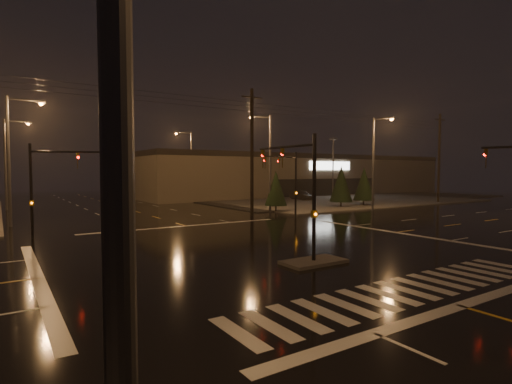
# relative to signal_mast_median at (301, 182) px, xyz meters

# --- Properties ---
(ground) EXTENTS (140.00, 140.00, 0.00)m
(ground) POSITION_rel_signal_mast_median_xyz_m (-0.00, 3.07, -3.75)
(ground) COLOR black
(ground) RESTS_ON ground
(sidewalk_ne) EXTENTS (36.00, 36.00, 0.12)m
(sidewalk_ne) POSITION_rel_signal_mast_median_xyz_m (30.00, 33.07, -3.69)
(sidewalk_ne) COLOR #484540
(sidewalk_ne) RESTS_ON ground
(median_island) EXTENTS (3.00, 1.60, 0.15)m
(median_island) POSITION_rel_signal_mast_median_xyz_m (-0.00, -0.93, -3.68)
(median_island) COLOR #484540
(median_island) RESTS_ON ground
(crosswalk) EXTENTS (15.00, 2.60, 0.01)m
(crosswalk) POSITION_rel_signal_mast_median_xyz_m (-0.00, -5.93, -3.75)
(crosswalk) COLOR beige
(crosswalk) RESTS_ON ground
(stop_bar_near) EXTENTS (16.00, 0.50, 0.01)m
(stop_bar_near) POSITION_rel_signal_mast_median_xyz_m (-0.00, -7.93, -3.75)
(stop_bar_near) COLOR beige
(stop_bar_near) RESTS_ON ground
(stop_bar_far) EXTENTS (16.00, 0.50, 0.01)m
(stop_bar_far) POSITION_rel_signal_mast_median_xyz_m (-0.00, 14.07, -3.75)
(stop_bar_far) COLOR beige
(stop_bar_far) RESTS_ON ground
(parking_lot) EXTENTS (50.00, 24.00, 0.08)m
(parking_lot) POSITION_rel_signal_mast_median_xyz_m (35.00, 31.07, -3.71)
(parking_lot) COLOR black
(parking_lot) RESTS_ON ground
(retail_building) EXTENTS (60.20, 28.30, 7.20)m
(retail_building) POSITION_rel_signal_mast_median_xyz_m (35.00, 49.06, 0.09)
(retail_building) COLOR #675F4A
(retail_building) RESTS_ON ground
(signal_mast_median) EXTENTS (0.25, 4.59, 6.00)m
(signal_mast_median) POSITION_rel_signal_mast_median_xyz_m (0.00, 0.00, 0.00)
(signal_mast_median) COLOR black
(signal_mast_median) RESTS_ON ground
(signal_mast_ne) EXTENTS (4.84, 1.86, 6.00)m
(signal_mast_ne) POSITION_rel_signal_mast_median_xyz_m (9.50, 13.21, 0.04)
(signal_mast_ne) COLOR black
(signal_mast_ne) RESTS_ON ground
(signal_mast_nw) EXTENTS (4.84, 1.86, 6.00)m
(signal_mast_nw) POSITION_rel_signal_mast_median_xyz_m (-9.50, 13.21, 0.04)
(signal_mast_nw) COLOR black
(signal_mast_nw) RESTS_ON ground
(streetlight_1) EXTENTS (2.77, 0.32, 10.00)m
(streetlight_1) POSITION_rel_signal_mast_median_xyz_m (-11.18, 21.07, 2.05)
(streetlight_1) COLOR #38383A
(streetlight_1) RESTS_ON ground
(streetlight_2) EXTENTS (2.77, 0.32, 10.00)m
(streetlight_2) POSITION_rel_signal_mast_median_xyz_m (-11.18, 37.07, 2.05)
(streetlight_2) COLOR #38383A
(streetlight_2) RESTS_ON ground
(streetlight_3) EXTENTS (2.77, 0.32, 10.00)m
(streetlight_3) POSITION_rel_signal_mast_median_xyz_m (11.18, 19.07, 2.05)
(streetlight_3) COLOR #38383A
(streetlight_3) RESTS_ON ground
(streetlight_4) EXTENTS (2.77, 0.32, 10.00)m
(streetlight_4) POSITION_rel_signal_mast_median_xyz_m (11.18, 39.07, 2.05)
(streetlight_4) COLOR #38383A
(streetlight_4) RESTS_ON ground
(streetlight_6) EXTENTS (0.32, 2.77, 10.00)m
(streetlight_6) POSITION_rel_signal_mast_median_xyz_m (22.00, 14.26, 2.05)
(streetlight_6) COLOR #38383A
(streetlight_6) RESTS_ON ground
(utility_pole_1) EXTENTS (2.20, 0.32, 12.00)m
(utility_pole_1) POSITION_rel_signal_mast_median_xyz_m (8.00, 17.07, 2.38)
(utility_pole_1) COLOR black
(utility_pole_1) RESTS_ON ground
(utility_pole_2) EXTENTS (2.20, 0.32, 12.00)m
(utility_pole_2) POSITION_rel_signal_mast_median_xyz_m (38.00, 17.07, 2.38)
(utility_pole_2) COLOR black
(utility_pole_2) RESTS_ON ground
(conifer_0) EXTENTS (2.31, 2.31, 4.31)m
(conifer_0) POSITION_rel_signal_mast_median_xyz_m (12.14, 18.91, -1.25)
(conifer_0) COLOR black
(conifer_0) RESTS_ON ground
(conifer_1) EXTENTS (2.68, 2.68, 4.89)m
(conifer_1) POSITION_rel_signal_mast_median_xyz_m (21.70, 19.06, -0.96)
(conifer_1) COLOR black
(conifer_1) RESTS_ON ground
(conifer_2) EXTENTS (2.59, 2.59, 4.74)m
(conifer_2) POSITION_rel_signal_mast_median_xyz_m (25.70, 19.16, -1.03)
(conifer_2) COLOR black
(conifer_2) RESTS_ON ground
(car_parked) EXTENTS (2.22, 4.67, 1.54)m
(car_parked) POSITION_rel_signal_mast_median_xyz_m (25.19, 30.51, -2.98)
(car_parked) COLOR black
(car_parked) RESTS_ON ground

